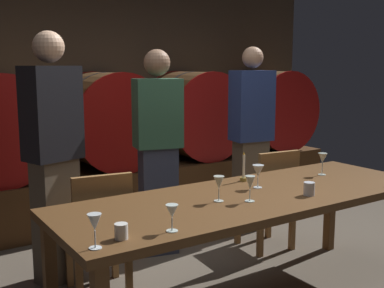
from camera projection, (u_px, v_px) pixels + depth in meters
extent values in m
cube|color=#473A2D|center=(87.00, 92.00, 5.41)|extent=(6.18, 0.24, 2.58)
cube|color=#4C2D16|center=(109.00, 191.00, 5.13)|extent=(5.56, 0.90, 0.52)
cylinder|color=#9E1411|center=(4.00, 133.00, 4.08)|extent=(1.01, 0.03, 1.01)
cylinder|color=#513319|center=(108.00, 120.00, 5.01)|extent=(1.00, 0.75, 1.00)
cylinder|color=maroon|center=(124.00, 124.00, 4.69)|extent=(1.01, 0.03, 1.01)
cylinder|color=maroon|center=(94.00, 117.00, 5.33)|extent=(1.01, 0.03, 1.01)
cylinder|color=#2D2D33|center=(108.00, 120.00, 5.01)|extent=(1.00, 0.04, 1.00)
cylinder|color=#513319|center=(194.00, 115.00, 5.60)|extent=(1.00, 0.75, 1.00)
cylinder|color=#9E1411|center=(213.00, 118.00, 5.27)|extent=(1.01, 0.03, 1.01)
cylinder|color=#9E1411|center=(176.00, 112.00, 5.92)|extent=(1.01, 0.03, 1.01)
cylinder|color=#2D2D33|center=(194.00, 115.00, 5.60)|extent=(1.00, 0.04, 1.00)
cylinder|color=brown|center=(269.00, 110.00, 6.23)|extent=(1.00, 0.75, 1.00)
cylinder|color=#9E1411|center=(290.00, 112.00, 5.91)|extent=(1.01, 0.03, 1.01)
cylinder|color=#9E1411|center=(249.00, 108.00, 6.55)|extent=(1.01, 0.03, 1.01)
cylinder|color=#2D2D33|center=(269.00, 110.00, 6.23)|extent=(1.00, 0.04, 1.00)
cube|color=brown|center=(252.00, 198.00, 3.10)|extent=(2.59, 0.89, 0.05)
cube|color=brown|center=(50.00, 276.00, 2.82)|extent=(0.07, 0.07, 0.71)
cube|color=brown|center=(330.00, 209.00, 4.13)|extent=(0.07, 0.07, 0.71)
cube|color=olive|center=(97.00, 231.00, 3.34)|extent=(0.45, 0.45, 0.04)
cube|color=olive|center=(103.00, 206.00, 3.14)|extent=(0.40, 0.10, 0.42)
cube|color=olive|center=(115.00, 250.00, 3.60)|extent=(0.05, 0.05, 0.42)
cube|color=olive|center=(69.00, 258.00, 3.45)|extent=(0.05, 0.05, 0.42)
cube|color=olive|center=(129.00, 267.00, 3.29)|extent=(0.05, 0.05, 0.42)
cube|color=olive|center=(79.00, 277.00, 3.15)|extent=(0.05, 0.05, 0.42)
cube|color=olive|center=(265.00, 198.00, 4.18)|extent=(0.44, 0.44, 0.04)
cube|color=olive|center=(279.00, 177.00, 3.99)|extent=(0.40, 0.08, 0.42)
cube|color=olive|center=(268.00, 215.00, 4.44)|extent=(0.05, 0.05, 0.42)
cube|color=olive|center=(238.00, 221.00, 4.29)|extent=(0.05, 0.05, 0.42)
cube|color=olive|center=(292.00, 226.00, 4.15)|extent=(0.05, 0.05, 0.42)
cube|color=olive|center=(260.00, 232.00, 3.99)|extent=(0.05, 0.05, 0.42)
cube|color=brown|center=(57.00, 221.00, 3.51)|extent=(0.35, 0.28, 0.92)
cube|color=black|center=(52.00, 113.00, 3.38)|extent=(0.44, 0.35, 0.66)
sphere|color=#D8A884|center=(48.00, 47.00, 3.31)|extent=(0.22, 0.22, 0.22)
cube|color=#33384C|center=(159.00, 200.00, 4.05)|extent=(0.34, 0.26, 0.92)
cube|color=#336047|center=(158.00, 113.00, 3.93)|extent=(0.43, 0.32, 0.56)
sphere|color=#8C664C|center=(157.00, 63.00, 3.87)|extent=(0.22, 0.22, 0.22)
cube|color=brown|center=(250.00, 184.00, 4.68)|extent=(0.32, 0.24, 0.88)
cube|color=navy|center=(252.00, 106.00, 4.55)|extent=(0.41, 0.29, 0.67)
sphere|color=tan|center=(253.00, 57.00, 4.48)|extent=(0.20, 0.20, 0.20)
cylinder|color=olive|center=(243.00, 179.00, 3.44)|extent=(0.05, 0.05, 0.02)
cylinder|color=#EDE5CC|center=(244.00, 166.00, 3.42)|extent=(0.02, 0.02, 0.17)
cone|color=yellow|center=(244.00, 153.00, 3.41)|extent=(0.01, 0.01, 0.02)
cylinder|color=white|center=(95.00, 248.00, 2.17)|extent=(0.06, 0.06, 0.00)
cylinder|color=white|center=(95.00, 239.00, 2.16)|extent=(0.01, 0.01, 0.08)
cone|color=white|center=(94.00, 222.00, 2.15)|extent=(0.07, 0.07, 0.08)
cylinder|color=silver|center=(172.00, 231.00, 2.39)|extent=(0.06, 0.06, 0.00)
cylinder|color=silver|center=(172.00, 224.00, 2.38)|extent=(0.01, 0.01, 0.07)
cone|color=silver|center=(172.00, 211.00, 2.37)|extent=(0.06, 0.06, 0.07)
cylinder|color=silver|center=(219.00, 201.00, 2.92)|extent=(0.06, 0.06, 0.00)
cylinder|color=silver|center=(219.00, 195.00, 2.91)|extent=(0.01, 0.01, 0.07)
cone|color=silver|center=(219.00, 182.00, 2.90)|extent=(0.07, 0.07, 0.08)
cylinder|color=silver|center=(250.00, 201.00, 2.92)|extent=(0.06, 0.06, 0.00)
cylinder|color=silver|center=(250.00, 195.00, 2.91)|extent=(0.01, 0.01, 0.07)
cone|color=silver|center=(250.00, 183.00, 2.90)|extent=(0.06, 0.06, 0.08)
cylinder|color=white|center=(258.00, 187.00, 3.25)|extent=(0.06, 0.06, 0.00)
cylinder|color=white|center=(258.00, 182.00, 3.24)|extent=(0.01, 0.01, 0.07)
cone|color=white|center=(258.00, 171.00, 3.23)|extent=(0.08, 0.08, 0.08)
cylinder|color=silver|center=(322.00, 175.00, 3.63)|extent=(0.06, 0.06, 0.00)
cylinder|color=silver|center=(322.00, 169.00, 3.62)|extent=(0.01, 0.01, 0.09)
cone|color=silver|center=(323.00, 158.00, 3.61)|extent=(0.07, 0.07, 0.08)
cylinder|color=white|center=(121.00, 231.00, 2.28)|extent=(0.06, 0.06, 0.08)
cylinder|color=silver|center=(309.00, 189.00, 3.05)|extent=(0.07, 0.07, 0.09)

